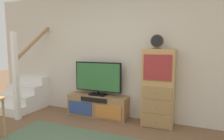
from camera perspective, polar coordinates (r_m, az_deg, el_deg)
back_wall at (r=4.08m, az=0.96°, el=4.91°), size 6.40×0.12×2.70m
media_console at (r=4.15m, az=-4.39°, el=-10.78°), size 1.32×0.38×0.47m
television at (r=4.03m, az=-4.31°, el=-2.34°), size 1.06×0.22×0.71m
side_cabinet at (r=3.65m, az=13.84°, el=-5.34°), size 0.58×0.38×1.46m
desk_clock at (r=3.57m, az=13.52°, el=8.36°), size 0.24×0.08×0.26m
staircase at (r=5.26m, az=-23.62°, el=-6.03°), size 1.00×1.36×2.20m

